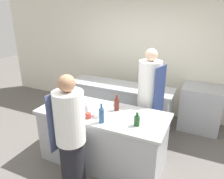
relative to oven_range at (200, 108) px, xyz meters
name	(u,v)px	position (x,y,z in m)	size (l,w,h in m)	color
ground_plane	(103,160)	(-1.34, -1.77, -0.46)	(16.00, 16.00, 0.00)	#605B56
wall_back	(145,54)	(-1.34, 0.36, 0.94)	(8.00, 0.06, 2.80)	silver
prep_counter	(103,137)	(-1.34, -1.77, -0.01)	(2.01, 0.85, 0.90)	#A8AAAF
pass_counter	(120,105)	(-1.58, -0.52, -0.01)	(2.21, 0.61, 0.90)	#A8AAAF
oven_range	(200,108)	(0.00, 0.00, 0.00)	(0.78, 0.61, 0.91)	#A8AAAF
chef_at_prep_near	(71,137)	(-1.44, -2.47, 0.38)	(0.42, 0.40, 1.68)	black
chef_at_stove	(149,101)	(-0.81, -1.05, 0.44)	(0.43, 0.41, 1.80)	black
bottle_olive_oil	(137,120)	(-0.73, -1.93, 0.52)	(0.08, 0.08, 0.19)	#19471E
bottle_vinegar	(86,109)	(-1.53, -1.92, 0.52)	(0.07, 0.07, 0.21)	silver
bottle_wine	(70,106)	(-1.80, -1.94, 0.52)	(0.06, 0.06, 0.20)	#B2A84C
bottle_cooking_oil	(102,115)	(-1.20, -2.06, 0.56)	(0.08, 0.08, 0.29)	#2D5175
bottle_sauce	(117,104)	(-1.17, -1.62, 0.54)	(0.08, 0.08, 0.26)	#5B2319
bowl_mixing_large	(98,114)	(-1.34, -1.91, 0.47)	(0.16, 0.16, 0.06)	white
bowl_prep_small	(73,105)	(-1.86, -1.79, 0.47)	(0.19, 0.19, 0.06)	navy
bowl_ceramic_blue	(60,108)	(-1.98, -1.97, 0.47)	(0.22, 0.22, 0.06)	#B7BABC
cup	(88,116)	(-1.43, -2.03, 0.48)	(0.08, 0.08, 0.08)	#B2382D
cutting_board	(93,104)	(-1.60, -1.60, 0.45)	(0.41, 0.21, 0.01)	white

